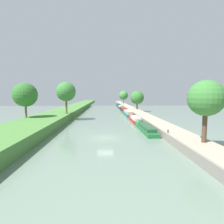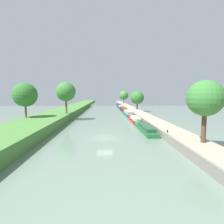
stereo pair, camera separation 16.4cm
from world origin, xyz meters
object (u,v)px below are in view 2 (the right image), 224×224
narrowboat_green (145,128)px  narrowboat_black (124,109)px  narrowboat_red (135,119)px  person_walking (123,103)px  narrowboat_navy (120,107)px  narrowboat_teal (128,113)px  mooring_bollard_far (120,103)px  mooring_bollard_near (167,131)px  narrowboat_blue (118,105)px

narrowboat_green → narrowboat_black: (0.21, 41.29, 0.09)m
narrowboat_red → person_walking: person_walking is taller
narrowboat_red → narrowboat_navy: size_ratio=0.74×
narrowboat_green → narrowboat_teal: (-0.07, 25.47, 0.16)m
person_walking → mooring_bollard_far: size_ratio=3.69×
mooring_bollard_far → narrowboat_green: bearing=-91.3°
mooring_bollard_near → mooring_bollard_far: same height
narrowboat_teal → mooring_bollard_far: (1.96, 55.61, 0.65)m
narrowboat_navy → narrowboat_blue: narrowboat_blue is taller
narrowboat_red → narrowboat_teal: (-0.08, 13.82, 0.12)m
narrowboat_black → person_walking: (2.98, 31.81, 1.37)m
narrowboat_green → narrowboat_red: (0.01, 11.66, 0.04)m
narrowboat_navy → person_walking: person_walking is taller
narrowboat_navy → person_walking: size_ratio=8.36×
narrowboat_teal → mooring_bollard_near: bearing=-86.6°
narrowboat_teal → narrowboat_red: bearing=-89.7°
mooring_bollard_far → narrowboat_red: bearing=-91.5°
narrowboat_green → person_walking: 73.19m
narrowboat_blue → person_walking: person_walking is taller
narrowboat_teal → narrowboat_green: bearing=-89.8°
narrowboat_green → narrowboat_blue: size_ratio=0.87×
narrowboat_red → narrowboat_black: bearing=89.6°
narrowboat_blue → narrowboat_navy: bearing=-90.2°
person_walking → mooring_bollard_near: person_walking is taller
person_walking → mooring_bollard_near: 80.24m
narrowboat_green → narrowboat_red: bearing=89.9°
narrowboat_black → mooring_bollard_near: 48.45m
narrowboat_navy → narrowboat_green: bearing=-90.2°
narrowboat_red → mooring_bollard_near: size_ratio=22.78×
mooring_bollard_near → narrowboat_green: bearing=104.8°
mooring_bollard_far → narrowboat_teal: bearing=-92.0°
narrowboat_teal → narrowboat_black: (0.27, 15.82, -0.08)m
narrowboat_red → mooring_bollard_far: 69.45m
narrowboat_black → person_walking: person_walking is taller
narrowboat_black → mooring_bollard_far: size_ratio=36.26×
narrowboat_green → mooring_bollard_near: (1.89, -7.13, 0.81)m
narrowboat_red → mooring_bollard_far: bearing=88.5°
narrowboat_green → mooring_bollard_far: 81.10m
mooring_bollard_near → mooring_bollard_far: bearing=90.0°
narrowboat_green → mooring_bollard_far: mooring_bollard_far is taller
narrowboat_red → narrowboat_navy: narrowboat_red is taller
narrowboat_black → person_walking: size_ratio=9.83×
mooring_bollard_near → narrowboat_black: bearing=92.0°
narrowboat_navy → mooring_bollard_near: 65.43m
narrowboat_black → narrowboat_blue: narrowboat_black is taller
narrowboat_navy → narrowboat_blue: bearing=89.8°
narrowboat_blue → narrowboat_green: bearing=-90.2°
narrowboat_red → person_walking: size_ratio=6.18×
narrowboat_red → narrowboat_blue: size_ratio=0.71×
narrowboat_red → narrowboat_teal: bearing=90.3°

